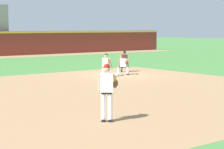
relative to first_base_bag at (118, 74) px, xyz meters
name	(u,v)px	position (x,y,z in m)	size (l,w,h in m)	color
ground_plane	(118,75)	(0.00, 0.00, -0.04)	(160.00, 160.00, 0.00)	#47843D
infield_dirt_patch	(114,91)	(-4.44, -5.28, -0.04)	(18.00, 18.00, 0.01)	#A87F56
first_base_bag	(118,74)	(0.00, 0.00, 0.00)	(0.38, 0.38, 0.09)	white
baseball	(118,87)	(-3.69, -4.59, -0.01)	(0.07, 0.07, 0.07)	white
pitcher	(107,89)	(-8.85, -10.55, 1.01)	(0.85, 0.54, 1.86)	black
first_baseman	(123,63)	(0.26, -0.20, 0.69)	(0.70, 1.09, 1.34)	black
baserunner	(106,64)	(-1.31, -0.47, 0.75)	(0.57, 0.67, 1.46)	black
umpire	(125,60)	(1.50, 1.20, 0.75)	(0.68, 0.66, 1.46)	black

